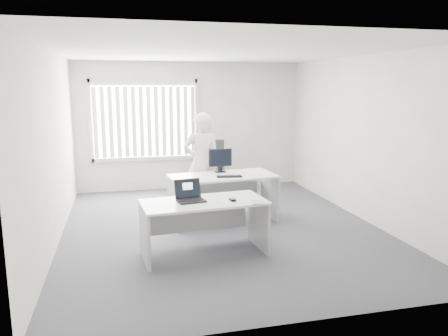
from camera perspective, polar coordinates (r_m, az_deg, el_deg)
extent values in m
plane|color=#4A4B51|center=(7.20, -0.34, -7.83)|extent=(6.00, 6.00, 0.00)
cube|color=silver|center=(9.81, -4.39, 5.48)|extent=(5.00, 0.02, 2.80)
cube|color=silver|center=(4.06, 9.41, -2.08)|extent=(5.00, 0.02, 2.80)
cube|color=silver|center=(6.77, -21.44, 2.42)|extent=(0.02, 6.00, 2.80)
cube|color=silver|center=(7.84, 17.77, 3.69)|extent=(0.02, 6.00, 2.80)
cube|color=silver|center=(6.84, -0.36, 14.99)|extent=(5.00, 6.00, 0.02)
cube|color=#B6B6B2|center=(9.65, -10.27, 6.15)|extent=(2.32, 0.06, 1.76)
cube|color=silver|center=(5.91, -2.64, -4.47)|extent=(1.73, 0.93, 0.03)
cube|color=#A4A4A6|center=(5.85, -10.34, -8.67)|extent=(0.11, 0.72, 0.73)
cube|color=#A4A4A6|center=(6.28, 4.57, -7.18)|extent=(0.11, 0.72, 0.73)
cube|color=silver|center=(7.34, -0.14, -1.07)|extent=(1.84, 1.00, 0.03)
cube|color=#A4A4A6|center=(7.20, -6.65, -4.67)|extent=(0.12, 0.76, 0.77)
cube|color=#A4A4A6|center=(7.75, 5.90, -3.55)|extent=(0.12, 0.76, 0.77)
cylinder|color=black|center=(9.29, -1.45, -3.28)|extent=(0.78, 0.78, 0.09)
cylinder|color=black|center=(9.24, -1.46, -2.02)|extent=(0.08, 0.08, 0.50)
cube|color=black|center=(9.19, -1.47, -0.49)|extent=(0.60, 0.60, 0.08)
cube|color=black|center=(9.35, -1.47, 1.89)|extent=(0.49, 0.17, 0.60)
imported|color=silver|center=(7.88, -2.90, 0.64)|extent=(0.69, 0.48, 1.83)
cube|color=white|center=(5.97, 0.63, -4.14)|extent=(0.33, 0.30, 0.00)
cube|color=white|center=(5.84, 4.49, -4.47)|extent=(0.18, 0.23, 0.01)
cube|color=black|center=(7.19, 0.70, -1.11)|extent=(0.43, 0.19, 0.02)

